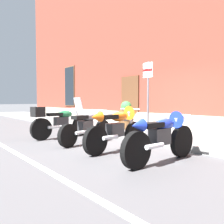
% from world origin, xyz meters
% --- Properties ---
extents(ground_plane, '(140.00, 140.00, 0.00)m').
position_xyz_m(ground_plane, '(0.00, 0.00, 0.00)').
color(ground_plane, '#424244').
extents(sidewalk, '(33.81, 2.49, 0.16)m').
position_xyz_m(sidewalk, '(0.00, 1.24, 0.08)').
color(sidewalk, slate).
rests_on(sidewalk, ground_plane).
extents(lane_stripe, '(33.81, 0.12, 0.01)m').
position_xyz_m(lane_stripe, '(0.00, -3.20, 0.00)').
color(lane_stripe, silver).
rests_on(lane_stripe, ground_plane).
extents(motorcycle_green_touring, '(0.62, 2.17, 1.31)m').
position_xyz_m(motorcycle_green_touring, '(-1.96, -1.43, 0.55)').
color(motorcycle_green_touring, black).
rests_on(motorcycle_green_touring, ground_plane).
extents(motorcycle_grey_naked, '(0.79, 2.04, 0.93)m').
position_xyz_m(motorcycle_grey_naked, '(-0.66, -1.22, 0.47)').
color(motorcycle_grey_naked, black).
rests_on(motorcycle_grey_naked, ground_plane).
extents(motorcycle_orange_sport, '(0.63, 2.05, 1.07)m').
position_xyz_m(motorcycle_orange_sport, '(0.62, -1.14, 0.58)').
color(motorcycle_orange_sport, black).
rests_on(motorcycle_orange_sport, ground_plane).
extents(motorcycle_blue_sport, '(0.62, 2.10, 1.00)m').
position_xyz_m(motorcycle_blue_sport, '(2.00, -1.16, 0.55)').
color(motorcycle_blue_sport, black).
rests_on(motorcycle_blue_sport, ground_plane).
extents(parking_sign, '(0.36, 0.07, 2.23)m').
position_xyz_m(parking_sign, '(0.08, 0.50, 1.60)').
color(parking_sign, '#4C4C51').
rests_on(parking_sign, sidewalk).
extents(barrel_planter, '(0.58, 0.58, 1.03)m').
position_xyz_m(barrel_planter, '(-1.52, 1.07, 0.61)').
color(barrel_planter, brown).
rests_on(barrel_planter, sidewalk).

